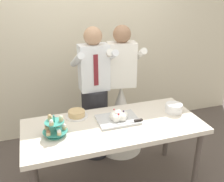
{
  "coord_description": "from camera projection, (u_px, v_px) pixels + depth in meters",
  "views": [
    {
      "loc": [
        -0.72,
        -2.14,
        2.07
      ],
      "look_at": [
        0.03,
        0.15,
        1.07
      ],
      "focal_mm": 41.06,
      "sensor_mm": 36.0,
      "label": 1
    }
  ],
  "objects": [
    {
      "name": "dessert_table",
      "position": [
        114.0,
        131.0,
        2.61
      ],
      "size": [
        1.8,
        0.8,
        0.78
      ],
      "color": "silver",
      "rests_on": "ground_plane"
    },
    {
      "name": "round_cake",
      "position": [
        77.0,
        114.0,
        2.72
      ],
      "size": [
        0.24,
        0.24,
        0.07
      ],
      "color": "white",
      "rests_on": "dessert_table"
    },
    {
      "name": "person_bride",
      "position": [
        121.0,
        110.0,
        3.31
      ],
      "size": [
        0.57,
        0.56,
        1.66
      ],
      "color": "white",
      "rests_on": "ground_plane"
    },
    {
      "name": "cupcake_stand",
      "position": [
        55.0,
        128.0,
        2.36
      ],
      "size": [
        0.23,
        0.23,
        0.21
      ],
      "color": "teal",
      "rests_on": "dessert_table"
    },
    {
      "name": "plate_stack",
      "position": [
        174.0,
        108.0,
        2.81
      ],
      "size": [
        0.19,
        0.18,
        0.1
      ],
      "color": "white",
      "rests_on": "dessert_table"
    },
    {
      "name": "main_cake_tray",
      "position": [
        118.0,
        117.0,
        2.64
      ],
      "size": [
        0.44,
        0.31,
        0.12
      ],
      "color": "silver",
      "rests_on": "dessert_table"
    },
    {
      "name": "rear_wall",
      "position": [
        82.0,
        34.0,
        3.53
      ],
      "size": [
        5.2,
        0.1,
        2.9
      ],
      "primitive_type": "cube",
      "color": "beige",
      "rests_on": "ground_plane"
    },
    {
      "name": "person_groom",
      "position": [
        95.0,
        102.0,
        3.13
      ],
      "size": [
        0.46,
        0.49,
        1.66
      ],
      "color": "#232328",
      "rests_on": "ground_plane"
    }
  ]
}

